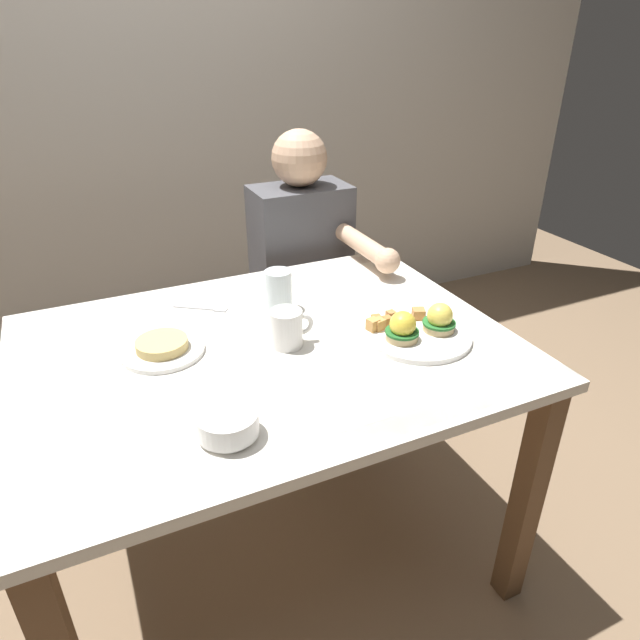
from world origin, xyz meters
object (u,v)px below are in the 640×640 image
at_px(dining_table, 269,381).
at_px(coffee_mug, 287,327).
at_px(side_plate, 162,348).
at_px(fruit_bowl, 227,425).
at_px(diner_person, 305,269).
at_px(fork, 204,308).
at_px(water_glass_near, 279,292).
at_px(eggs_benedict_plate, 418,329).

distance_m(dining_table, coffee_mug, 0.16).
distance_m(coffee_mug, side_plate, 0.30).
bearing_deg(fruit_bowl, dining_table, 57.42).
height_order(dining_table, side_plate, side_plate).
bearing_deg(diner_person, side_plate, -138.99).
relative_size(fruit_bowl, diner_person, 0.11).
height_order(fruit_bowl, coffee_mug, coffee_mug).
relative_size(dining_table, coffee_mug, 10.76).
height_order(coffee_mug, side_plate, coffee_mug).
bearing_deg(fork, diner_person, 36.49).
height_order(water_glass_near, diner_person, diner_person).
xyz_separation_m(fork, side_plate, (-0.15, -0.19, 0.01)).
relative_size(fork, diner_person, 0.12).
relative_size(coffee_mug, water_glass_near, 0.98).
relative_size(eggs_benedict_plate, fork, 1.96).
distance_m(fork, water_glass_near, 0.22).
bearing_deg(diner_person, water_glass_near, -121.84).
xyz_separation_m(coffee_mug, diner_person, (0.32, 0.62, -0.14)).
xyz_separation_m(dining_table, fruit_bowl, (-0.19, -0.29, 0.14)).
bearing_deg(fruit_bowl, water_glass_near, 58.48).
distance_m(eggs_benedict_plate, diner_person, 0.73).
relative_size(eggs_benedict_plate, fruit_bowl, 2.25).
bearing_deg(fork, eggs_benedict_plate, -40.72).
relative_size(water_glass_near, diner_person, 0.10).
height_order(coffee_mug, fork, coffee_mug).
bearing_deg(dining_table, diner_person, 58.78).
distance_m(coffee_mug, fork, 0.32).
xyz_separation_m(coffee_mug, fork, (-0.14, 0.28, -0.05)).
bearing_deg(water_glass_near, fruit_bowl, -121.52).
bearing_deg(diner_person, fork, -143.51).
bearing_deg(fork, dining_table, -70.95).
bearing_deg(fruit_bowl, diner_person, 58.33).
relative_size(coffee_mug, fork, 0.81).
bearing_deg(dining_table, side_plate, 162.56).
bearing_deg(eggs_benedict_plate, coffee_mug, 161.32).
relative_size(eggs_benedict_plate, water_glass_near, 2.38).
distance_m(coffee_mug, water_glass_near, 0.20).
height_order(water_glass_near, side_plate, water_glass_near).
distance_m(fruit_bowl, side_plate, 0.37).
bearing_deg(diner_person, dining_table, -121.22).
bearing_deg(side_plate, water_glass_near, 16.66).
bearing_deg(fruit_bowl, fork, 80.31).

